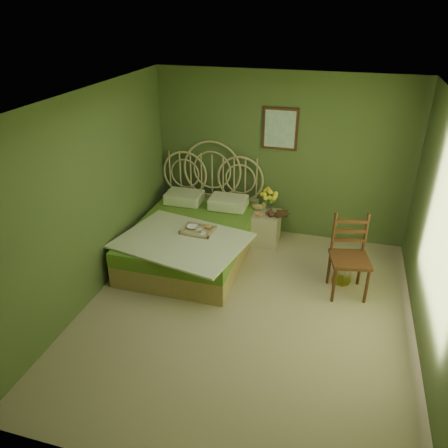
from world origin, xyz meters
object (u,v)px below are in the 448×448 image
(chair, at_px, (351,250))
(birdcage, at_px, (342,269))
(nightstand, at_px, (265,222))
(bed, at_px, (193,236))

(chair, height_order, birdcage, chair)
(nightstand, relative_size, birdcage, 2.33)
(bed, relative_size, birdcage, 5.92)
(birdcage, bearing_deg, chair, -66.56)
(chair, xyz_separation_m, birdcage, (-0.07, 0.16, -0.40))
(bed, relative_size, nightstand, 2.54)
(bed, bearing_deg, nightstand, 35.92)
(bed, bearing_deg, chair, -7.05)
(bed, height_order, chair, bed)
(bed, xyz_separation_m, chair, (2.28, -0.28, 0.28))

